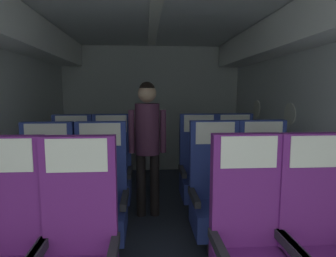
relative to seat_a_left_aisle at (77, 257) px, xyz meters
name	(u,v)px	position (x,y,z in m)	size (l,w,h in m)	color
ground	(158,237)	(0.51, 1.15, -0.50)	(3.44, 5.49, 0.02)	#2D3342
fuselage_shell	(156,71)	(0.51, 1.40, 1.17)	(3.32, 5.14, 2.32)	silver
seat_a_left_aisle	(77,257)	(0.00, 0.00, 0.00)	(0.48, 0.47, 1.19)	#38383D
seat_a_right_aisle	(320,247)	(1.47, 0.00, 0.00)	(0.48, 0.47, 1.19)	#38383D
seat_a_right_window	(250,249)	(1.04, 0.02, 0.00)	(0.48, 0.47, 1.19)	#38383D
seat_b_left_window	(46,204)	(-0.45, 0.84, 0.00)	(0.48, 0.47, 1.19)	#38383D
seat_b_left_aisle	(101,203)	(0.01, 0.84, 0.00)	(0.48, 0.47, 1.19)	#38383D
seat_b_right_aisle	(265,197)	(1.48, 0.86, 0.00)	(0.48, 0.47, 1.19)	#38383D
seat_b_right_window	(216,199)	(1.03, 0.86, 0.00)	(0.48, 0.47, 1.19)	#38383D
seat_c_left_window	(72,176)	(-0.45, 1.68, 0.00)	(0.48, 0.47, 1.19)	#38383D
seat_c_left_aisle	(112,175)	(0.00, 1.70, 0.00)	(0.48, 0.47, 1.19)	#38383D
seat_c_right_aisle	(236,173)	(1.47, 1.68, 0.00)	(0.48, 0.47, 1.19)	#38383D
seat_c_right_window	(200,173)	(1.03, 1.68, 0.00)	(0.48, 0.47, 1.19)	#38383D
flight_attendant	(147,135)	(0.42, 1.68, 0.47)	(0.43, 0.28, 1.56)	black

